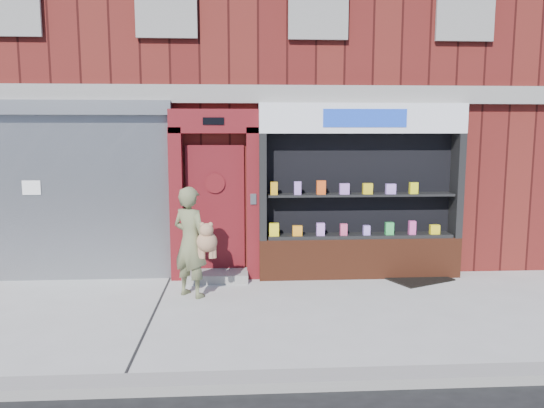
{
  "coord_description": "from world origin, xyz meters",
  "views": [
    {
      "loc": [
        -0.33,
        -7.14,
        2.56
      ],
      "look_at": [
        0.17,
        1.0,
        1.41
      ],
      "focal_mm": 35.0,
      "sensor_mm": 36.0,
      "label": 1
    }
  ],
  "objects": [
    {
      "name": "pharmacy_bay",
      "position": [
        1.75,
        1.81,
        1.37
      ],
      "size": [
        3.5,
        0.41,
        3.0
      ],
      "color": "#5B2715",
      "rests_on": "ground"
    },
    {
      "name": "doormat",
      "position": [
        2.74,
        1.55,
        0.01
      ],
      "size": [
        1.22,
        1.07,
        0.03
      ],
      "primitive_type": "cube",
      "rotation": [
        0.0,
        0.0,
        0.43
      ],
      "color": "black",
      "rests_on": "ground"
    },
    {
      "name": "woman",
      "position": [
        -1.06,
        0.86,
        0.86
      ],
      "size": [
        0.79,
        0.7,
        1.71
      ],
      "color": "#676B46",
      "rests_on": "ground"
    },
    {
      "name": "shutter_bay",
      "position": [
        -3.0,
        1.93,
        1.72
      ],
      "size": [
        3.1,
        0.3,
        3.04
      ],
      "color": "gray",
      "rests_on": "ground"
    },
    {
      "name": "building",
      "position": [
        -0.0,
        5.99,
        4.0
      ],
      "size": [
        12.0,
        8.16,
        8.0
      ],
      "color": "#511512",
      "rests_on": "ground"
    },
    {
      "name": "curb",
      "position": [
        0.0,
        -2.15,
        0.06
      ],
      "size": [
        60.0,
        0.3,
        0.12
      ],
      "primitive_type": "cube",
      "color": "gray",
      "rests_on": "ground"
    },
    {
      "name": "ground",
      "position": [
        0.0,
        0.0,
        0.0
      ],
      "size": [
        80.0,
        80.0,
        0.0
      ],
      "primitive_type": "plane",
      "color": "#9E9E99",
      "rests_on": "ground"
    },
    {
      "name": "red_door_bay",
      "position": [
        -0.75,
        1.86,
        1.46
      ],
      "size": [
        1.52,
        0.58,
        2.9
      ],
      "color": "#5C0F15",
      "rests_on": "ground"
    }
  ]
}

